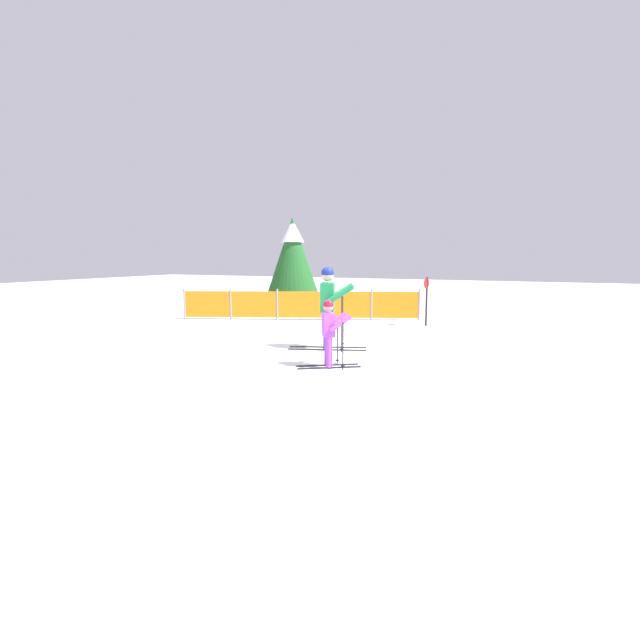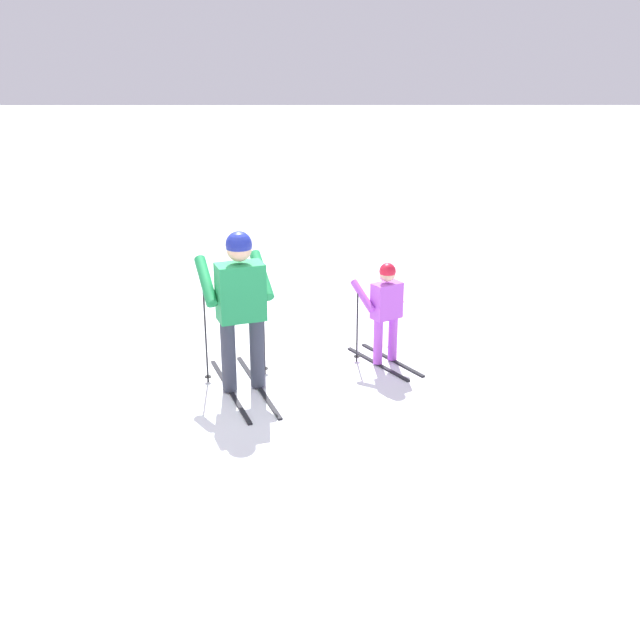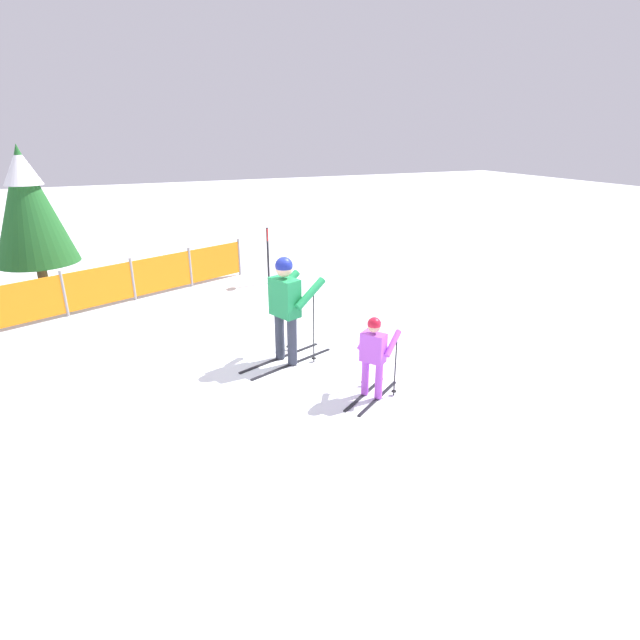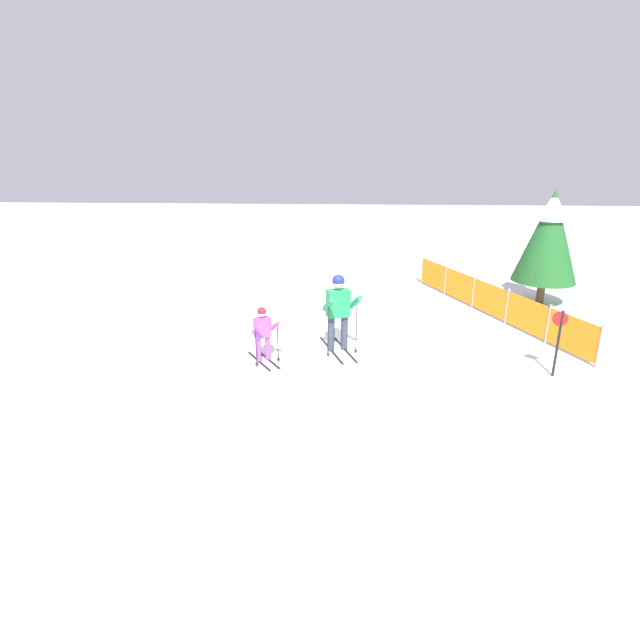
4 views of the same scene
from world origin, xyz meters
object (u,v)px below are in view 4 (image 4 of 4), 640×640
(skier_adult, at_px, (339,306))
(conifer_far, at_px, (549,235))
(skier_child, at_px, (263,330))
(safety_fence, at_px, (490,299))
(trail_marker, at_px, (558,336))

(skier_adult, relative_size, conifer_far, 0.53)
(skier_adult, distance_m, skier_child, 1.70)
(skier_adult, distance_m, safety_fence, 4.74)
(safety_fence, relative_size, conifer_far, 2.07)
(conifer_far, bearing_deg, safety_fence, -56.17)
(skier_adult, bearing_deg, trail_marker, 55.87)
(skier_child, xyz_separation_m, trail_marker, (0.40, 5.72, 0.14))
(skier_adult, height_order, conifer_far, conifer_far)
(skier_child, height_order, safety_fence, skier_child)
(safety_fence, distance_m, conifer_far, 2.58)
(conifer_far, bearing_deg, trail_marker, -16.78)
(skier_child, relative_size, trail_marker, 0.88)
(skier_adult, relative_size, trail_marker, 1.27)
(skier_child, height_order, trail_marker, trail_marker)
(skier_child, xyz_separation_m, safety_fence, (-3.29, 5.44, -0.22))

